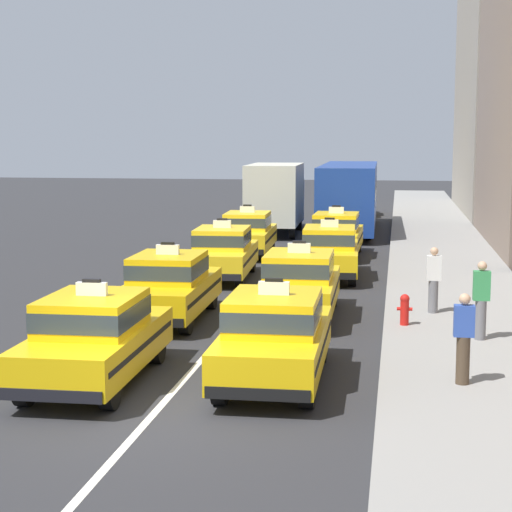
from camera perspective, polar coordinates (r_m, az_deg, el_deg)
name	(u,v)px	position (r m, az deg, el deg)	size (l,w,h in m)	color
ground_plane	(152,416)	(14.54, -6.78, -10.29)	(160.00, 160.00, 0.00)	#2B2B2D
lane_stripe_left_right	(295,254)	(33.80, 2.57, 0.10)	(0.14, 80.00, 0.01)	silver
sidewalk_curb	(451,276)	(28.67, 12.58, -1.31)	(4.00, 90.00, 0.15)	gray
taxi_left_nearest	(95,337)	(16.31, -10.46, -5.18)	(1.89, 4.59, 1.96)	black
taxi_left_second	(169,285)	(21.62, -5.68, -1.91)	(1.91, 4.60, 1.96)	black
taxi_left_third	(223,252)	(27.79, -2.18, 0.27)	(2.05, 4.65, 1.96)	black
taxi_left_fourth	(248,233)	(33.42, -0.54, 1.53)	(1.99, 4.63, 1.96)	black
box_truck_left_fifth	(277,196)	(41.13, 1.35, 3.95)	(2.49, 7.04, 3.27)	black
taxi_right_nearest	(275,336)	(16.12, 1.22, -5.20)	(1.88, 4.59, 1.96)	black
taxi_right_second	(299,283)	(21.84, 2.84, -1.79)	(1.90, 4.59, 1.96)	black
taxi_right_third	(329,251)	(28.10, 4.80, 0.33)	(2.02, 4.64, 1.96)	black
taxi_right_fourth	(336,234)	(33.18, 5.25, 1.46)	(1.86, 4.58, 1.96)	black
bus_right_fifth	(349,194)	(42.06, 6.10, 4.05)	(2.71, 11.24, 3.22)	black
taxi_right_sixth	(357,200)	(51.27, 6.59, 3.64)	(2.00, 4.63, 1.96)	black
pedestrian_near_crosswalk	(434,280)	(22.16, 11.49, -1.52)	(0.36, 0.24, 1.65)	slate
pedestrian_mid_block	(464,338)	(15.90, 13.37, -5.24)	(0.36, 0.24, 1.63)	#473828
pedestrian_by_storefront	(481,300)	(19.45, 14.45, -2.79)	(0.36, 0.24, 1.71)	slate
fire_hydrant	(405,308)	(20.66, 9.66, -3.37)	(0.36, 0.22, 0.73)	red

